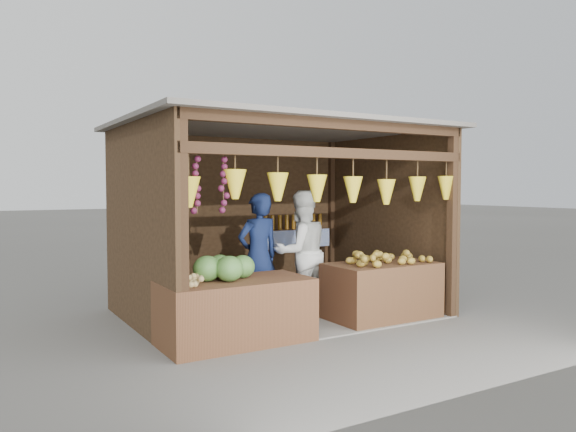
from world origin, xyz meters
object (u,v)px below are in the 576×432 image
object	(u,v)px
counter_right	(382,291)
man_standing	(258,256)
counter_left	(236,311)
vendor_seated	(149,260)
woman_standing	(301,252)

from	to	relation	value
counter_right	man_standing	xyz separation A→B (m)	(-1.43, 0.88, 0.48)
counter_left	counter_right	xyz separation A→B (m)	(2.21, 0.05, 0.02)
counter_right	vendor_seated	xyz separation A→B (m)	(-2.84, 1.21, 0.48)
man_standing	vendor_seated	size ratio (longest dim) A/B	1.56
woman_standing	vendor_seated	bearing A→B (deg)	-9.10
counter_right	woman_standing	size ratio (longest dim) A/B	0.86
man_standing	vendor_seated	distance (m)	1.45
counter_right	vendor_seated	distance (m)	3.13
counter_left	vendor_seated	size ratio (longest dim) A/B	1.58
man_standing	woman_standing	xyz separation A→B (m)	(0.66, -0.05, 0.02)
counter_right	man_standing	world-z (taller)	man_standing
counter_left	vendor_seated	xyz separation A→B (m)	(-0.63, 1.27, 0.50)
counter_left	man_standing	xyz separation A→B (m)	(0.78, 0.94, 0.49)
counter_left	vendor_seated	world-z (taller)	vendor_seated
counter_right	woman_standing	world-z (taller)	woman_standing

